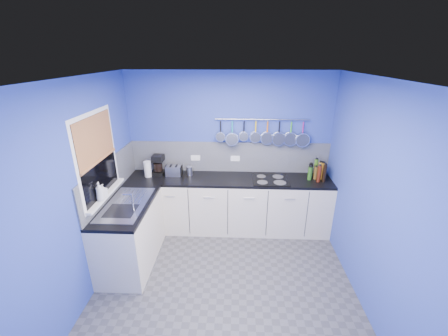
# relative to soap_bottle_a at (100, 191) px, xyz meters

# --- Properties ---
(floor) EXTENTS (3.20, 3.00, 0.02)m
(floor) POSITION_rel_soap_bottle_a_xyz_m (1.53, -0.12, -1.18)
(floor) COLOR #47474C
(floor) RESTS_ON ground
(ceiling) EXTENTS (3.20, 3.00, 0.02)m
(ceiling) POSITION_rel_soap_bottle_a_xyz_m (1.53, -0.12, 1.34)
(ceiling) COLOR white
(ceiling) RESTS_ON ground
(wall_back) EXTENTS (3.20, 0.02, 2.50)m
(wall_back) POSITION_rel_soap_bottle_a_xyz_m (1.53, 1.39, 0.08)
(wall_back) COLOR #2F43A4
(wall_back) RESTS_ON ground
(wall_front) EXTENTS (3.20, 0.02, 2.50)m
(wall_front) POSITION_rel_soap_bottle_a_xyz_m (1.53, -1.63, 0.08)
(wall_front) COLOR #2F43A4
(wall_front) RESTS_ON ground
(wall_left) EXTENTS (0.02, 3.00, 2.50)m
(wall_left) POSITION_rel_soap_bottle_a_xyz_m (-0.08, -0.12, 0.08)
(wall_left) COLOR #2F43A4
(wall_left) RESTS_ON ground
(wall_right) EXTENTS (0.02, 3.00, 2.50)m
(wall_right) POSITION_rel_soap_bottle_a_xyz_m (3.14, -0.12, 0.08)
(wall_right) COLOR #2F43A4
(wall_right) RESTS_ON ground
(backsplash_back) EXTENTS (3.20, 0.02, 0.50)m
(backsplash_back) POSITION_rel_soap_bottle_a_xyz_m (1.53, 1.37, -0.02)
(backsplash_back) COLOR gray
(backsplash_back) RESTS_ON wall_back
(backsplash_left) EXTENTS (0.02, 1.80, 0.50)m
(backsplash_left) POSITION_rel_soap_bottle_a_xyz_m (-0.06, 0.48, -0.02)
(backsplash_left) COLOR gray
(backsplash_left) RESTS_ON wall_left
(cabinet_run_back) EXTENTS (3.20, 0.60, 0.86)m
(cabinet_run_back) POSITION_rel_soap_bottle_a_xyz_m (1.53, 1.08, -0.74)
(cabinet_run_back) COLOR beige
(cabinet_run_back) RESTS_ON ground
(worktop_back) EXTENTS (3.20, 0.60, 0.04)m
(worktop_back) POSITION_rel_soap_bottle_a_xyz_m (1.53, 1.08, -0.29)
(worktop_back) COLOR black
(worktop_back) RESTS_ON cabinet_run_back
(cabinet_run_left) EXTENTS (0.60, 1.20, 0.86)m
(cabinet_run_left) POSITION_rel_soap_bottle_a_xyz_m (0.23, 0.18, -0.74)
(cabinet_run_left) COLOR beige
(cabinet_run_left) RESTS_ON ground
(worktop_left) EXTENTS (0.60, 1.20, 0.04)m
(worktop_left) POSITION_rel_soap_bottle_a_xyz_m (0.23, 0.18, -0.29)
(worktop_left) COLOR black
(worktop_left) RESTS_ON cabinet_run_left
(window_frame) EXTENTS (0.01, 1.00, 1.10)m
(window_frame) POSITION_rel_soap_bottle_a_xyz_m (-0.05, 0.18, 0.38)
(window_frame) COLOR white
(window_frame) RESTS_ON wall_left
(window_glass) EXTENTS (0.01, 0.90, 1.00)m
(window_glass) POSITION_rel_soap_bottle_a_xyz_m (-0.04, 0.18, 0.38)
(window_glass) COLOR black
(window_glass) RESTS_ON wall_left
(bamboo_blind) EXTENTS (0.01, 0.90, 0.55)m
(bamboo_blind) POSITION_rel_soap_bottle_a_xyz_m (-0.03, 0.18, 0.61)
(bamboo_blind) COLOR #B36F3E
(bamboo_blind) RESTS_ON wall_left
(window_sill) EXTENTS (0.10, 0.98, 0.03)m
(window_sill) POSITION_rel_soap_bottle_a_xyz_m (-0.02, 0.18, -0.13)
(window_sill) COLOR white
(window_sill) RESTS_ON wall_left
(sink_unit) EXTENTS (0.50, 0.95, 0.01)m
(sink_unit) POSITION_rel_soap_bottle_a_xyz_m (0.23, 0.18, -0.27)
(sink_unit) COLOR silver
(sink_unit) RESTS_ON worktop_left
(mixer_tap) EXTENTS (0.12, 0.08, 0.26)m
(mixer_tap) POSITION_rel_soap_bottle_a_xyz_m (0.39, -0.00, -0.14)
(mixer_tap) COLOR silver
(mixer_tap) RESTS_ON worktop_left
(socket_left) EXTENTS (0.15, 0.01, 0.09)m
(socket_left) POSITION_rel_soap_bottle_a_xyz_m (0.98, 1.35, -0.04)
(socket_left) COLOR white
(socket_left) RESTS_ON backsplash_back
(socket_right) EXTENTS (0.15, 0.01, 0.09)m
(socket_right) POSITION_rel_soap_bottle_a_xyz_m (1.63, 1.35, -0.04)
(socket_right) COLOR white
(socket_right) RESTS_ON backsplash_back
(pot_rail) EXTENTS (1.45, 0.02, 0.02)m
(pot_rail) POSITION_rel_soap_bottle_a_xyz_m (2.03, 1.33, 0.61)
(pot_rail) COLOR silver
(pot_rail) RESTS_ON wall_back
(soap_bottle_a) EXTENTS (0.11, 0.11, 0.24)m
(soap_bottle_a) POSITION_rel_soap_bottle_a_xyz_m (0.00, 0.00, 0.00)
(soap_bottle_a) COLOR white
(soap_bottle_a) RESTS_ON window_sill
(soap_bottle_b) EXTENTS (0.10, 0.10, 0.17)m
(soap_bottle_b) POSITION_rel_soap_bottle_a_xyz_m (0.00, 0.09, -0.03)
(soap_bottle_b) COLOR white
(soap_bottle_b) RESTS_ON window_sill
(paper_towel) EXTENTS (0.14, 0.14, 0.25)m
(paper_towel) POSITION_rel_soap_bottle_a_xyz_m (0.25, 1.09, -0.14)
(paper_towel) COLOR white
(paper_towel) RESTS_ON worktop_back
(coffee_maker) EXTENTS (0.20, 0.22, 0.32)m
(coffee_maker) POSITION_rel_soap_bottle_a_xyz_m (0.40, 1.17, -0.11)
(coffee_maker) COLOR black
(coffee_maker) RESTS_ON worktop_back
(toaster) EXTENTS (0.25, 0.15, 0.16)m
(toaster) POSITION_rel_soap_bottle_a_xyz_m (0.65, 1.15, -0.19)
(toaster) COLOR silver
(toaster) RESTS_ON worktop_back
(canister) EXTENTS (0.11, 0.11, 0.14)m
(canister) POSITION_rel_soap_bottle_a_xyz_m (0.90, 1.18, -0.20)
(canister) COLOR silver
(canister) RESTS_ON worktop_back
(hob) EXTENTS (0.54, 0.48, 0.01)m
(hob) POSITION_rel_soap_bottle_a_xyz_m (2.18, 1.03, -0.26)
(hob) COLOR black
(hob) RESTS_ON worktop_back
(pan_0) EXTENTS (0.15, 0.08, 0.34)m
(pan_0) POSITION_rel_soap_bottle_a_xyz_m (1.40, 1.32, 0.44)
(pan_0) COLOR silver
(pan_0) RESTS_ON pot_rail
(pan_1) EXTENTS (0.20, 0.12, 0.39)m
(pan_1) POSITION_rel_soap_bottle_a_xyz_m (1.58, 1.32, 0.41)
(pan_1) COLOR silver
(pan_1) RESTS_ON pot_rail
(pan_2) EXTENTS (0.15, 0.05, 0.34)m
(pan_2) POSITION_rel_soap_bottle_a_xyz_m (1.76, 1.32, 0.44)
(pan_2) COLOR silver
(pan_2) RESTS_ON pot_rail
(pan_3) EXTENTS (0.18, 0.05, 0.37)m
(pan_3) POSITION_rel_soap_bottle_a_xyz_m (1.94, 1.32, 0.43)
(pan_3) COLOR silver
(pan_3) RESTS_ON pot_rail
(pan_4) EXTENTS (0.20, 0.06, 0.39)m
(pan_4) POSITION_rel_soap_bottle_a_xyz_m (2.12, 1.32, 0.41)
(pan_4) COLOR silver
(pan_4) RESTS_ON pot_rail
(pan_5) EXTENTS (0.22, 0.06, 0.41)m
(pan_5) POSITION_rel_soap_bottle_a_xyz_m (2.30, 1.32, 0.41)
(pan_5) COLOR silver
(pan_5) RESTS_ON pot_rail
(pan_6) EXTENTS (0.22, 0.06, 0.41)m
(pan_6) POSITION_rel_soap_bottle_a_xyz_m (2.48, 1.32, 0.41)
(pan_6) COLOR silver
(pan_6) RESTS_ON pot_rail
(pan_7) EXTENTS (0.22, 0.09, 0.41)m
(pan_7) POSITION_rel_soap_bottle_a_xyz_m (2.67, 1.32, 0.40)
(pan_7) COLOR silver
(pan_7) RESTS_ON pot_rail
(condiment_0) EXTENTS (0.07, 0.07, 0.25)m
(condiment_0) POSITION_rel_soap_bottle_a_xyz_m (2.96, 1.18, -0.14)
(condiment_0) COLOR olive
(condiment_0) RESTS_ON worktop_back
(condiment_1) EXTENTS (0.06, 0.06, 0.29)m
(condiment_1) POSITION_rel_soap_bottle_a_xyz_m (2.90, 1.21, -0.12)
(condiment_1) COLOR #3F721E
(condiment_1) RESTS_ON worktop_back
(condiment_2) EXTENTS (0.07, 0.07, 0.21)m
(condiment_2) POSITION_rel_soap_bottle_a_xyz_m (2.82, 1.19, -0.16)
(condiment_2) COLOR black
(condiment_2) RESTS_ON worktop_back
(condiment_3) EXTENTS (0.07, 0.07, 0.27)m
(condiment_3) POSITION_rel_soap_bottle_a_xyz_m (2.98, 1.11, -0.14)
(condiment_3) COLOR #8C5914
(condiment_3) RESTS_ON worktop_back
(condiment_4) EXTENTS (0.06, 0.06, 0.20)m
(condiment_4) POSITION_rel_soap_bottle_a_xyz_m (2.88, 1.11, -0.17)
(condiment_4) COLOR brown
(condiment_4) RESTS_ON worktop_back
(condiment_5) EXTENTS (0.06, 0.06, 0.21)m
(condiment_5) POSITION_rel_soap_bottle_a_xyz_m (2.79, 1.08, -0.17)
(condiment_5) COLOR #265919
(condiment_5) RESTS_ON worktop_back
(condiment_6) EXTENTS (0.05, 0.05, 0.28)m
(condiment_6) POSITION_rel_soap_bottle_a_xyz_m (2.98, 1.01, -0.13)
(condiment_6) COLOR black
(condiment_6) RESTS_ON worktop_back
(condiment_7) EXTENTS (0.05, 0.05, 0.26)m
(condiment_7) POSITION_rel_soap_bottle_a_xyz_m (2.90, 1.00, -0.14)
(condiment_7) COLOR #4C190C
(condiment_7) RESTS_ON worktop_back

